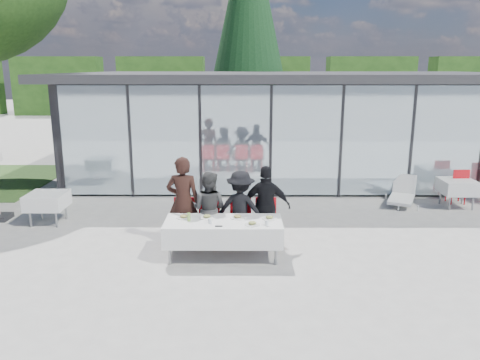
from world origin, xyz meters
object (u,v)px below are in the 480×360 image
at_px(diner_chair_a, 184,219).
at_px(lounger, 402,194).
at_px(plate_extra, 252,224).
at_px(juice_bottle, 189,217).
at_px(plate_b, 207,217).
at_px(plate_d, 269,218).
at_px(diner_chair_d, 266,219).
at_px(diner_d, 266,206).
at_px(diner_b, 209,209).
at_px(plate_a, 184,217).
at_px(diner_a, 183,202).
at_px(spare_table_right, 457,187).
at_px(spare_table_left, 47,201).
at_px(conifer_tree, 249,12).
at_px(diner_chair_b, 209,219).
at_px(diner_chair_c, 241,219).
at_px(plate_c, 238,217).
at_px(folded_eyeglasses, 219,226).
at_px(dining_table, 223,231).
at_px(diner_c, 241,209).
at_px(spare_chair_b, 458,185).

height_order(diner_chair_a, lounger, diner_chair_a).
xyz_separation_m(plate_extra, juice_bottle, (-1.21, 0.21, 0.06)).
xyz_separation_m(plate_b, plate_d, (1.22, -0.05, 0.00)).
height_order(diner_chair_a, plate_b, diner_chair_a).
bearing_deg(diner_chair_d, diner_chair_a, 180.00).
bearing_deg(lounger, diner_d, -141.12).
bearing_deg(diner_b, plate_a, 64.73).
height_order(diner_a, spare_table_right, diner_a).
bearing_deg(spare_table_left, diner_a, -21.94).
height_order(spare_table_right, conifer_tree, conifer_tree).
relative_size(diner_chair_a, diner_chair_d, 1.00).
height_order(plate_extra, lounger, plate_extra).
distance_m(diner_chair_b, spare_table_right, 6.91).
relative_size(diner_chair_c, diner_d, 0.58).
distance_m(plate_c, conifer_tree, 14.07).
height_order(diner_chair_c, plate_d, diner_chair_c).
distance_m(diner_a, diner_chair_c, 1.25).
bearing_deg(folded_eyeglasses, plate_a, 144.95).
relative_size(diner_chair_b, plate_a, 3.41).
relative_size(plate_c, plate_extra, 1.00).
bearing_deg(spare_table_left, diner_chair_c, -15.54).
distance_m(diner_d, lounger, 5.01).
distance_m(diner_b, plate_a, 0.67).
xyz_separation_m(diner_a, diner_chair_c, (1.18, 0.10, -0.40)).
xyz_separation_m(dining_table, diner_b, (-0.33, 0.65, 0.25)).
relative_size(diner_chair_c, diner_chair_d, 1.00).
height_order(diner_c, diner_d, diner_d).
bearing_deg(diner_d, diner_chair_c, -4.03).
bearing_deg(diner_d, folded_eyeglasses, 53.09).
distance_m(diner_c, spare_chair_b, 6.62).
relative_size(folded_eyeglasses, conifer_tree, 0.01).
distance_m(diner_b, spare_table_right, 6.95).
bearing_deg(plate_extra, diner_chair_b, 131.84).
xyz_separation_m(dining_table, juice_bottle, (-0.66, -0.02, 0.29)).
distance_m(diner_a, diner_d, 1.71).
bearing_deg(spare_table_left, diner_d, -15.01).
bearing_deg(juice_bottle, diner_chair_c, 38.06).
xyz_separation_m(diner_c, diner_d, (0.53, 0.00, 0.05)).
xyz_separation_m(folded_eyeglasses, spare_chair_b, (6.26, 4.05, -0.22)).
xyz_separation_m(diner_a, plate_d, (1.74, -0.54, -0.17)).
bearing_deg(spare_chair_b, folded_eyeglasses, -147.11).
bearing_deg(lounger, plate_b, -144.46).
relative_size(diner_a, plate_a, 6.57).
bearing_deg(plate_d, diner_chair_d, 93.34).
xyz_separation_m(diner_chair_a, folded_eyeglasses, (0.78, -1.09, 0.22)).
xyz_separation_m(plate_a, spare_table_left, (-3.47, 1.86, -0.22)).
bearing_deg(lounger, spare_chair_b, -2.37).
bearing_deg(spare_table_left, diner_chair_a, -20.53).
bearing_deg(spare_chair_b, diner_chair_c, -153.17).
bearing_deg(spare_table_left, conifer_tree, 66.54).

